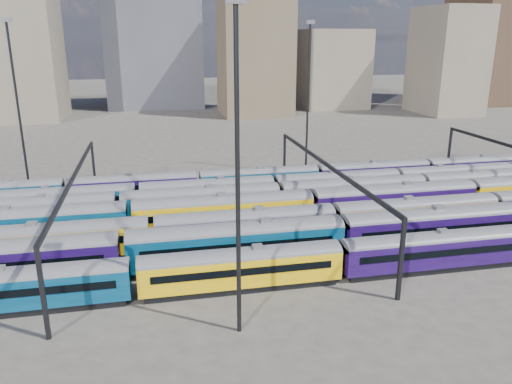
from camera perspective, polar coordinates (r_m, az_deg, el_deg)
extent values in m
plane|color=#443E3A|center=(62.39, -0.92, -4.28)|extent=(500.00, 500.00, 0.00)
cube|color=black|center=(49.21, -25.42, -11.82)|extent=(18.15, 2.35, 0.67)
cube|color=#053250|center=(48.45, -25.68, -10.03)|extent=(19.11, 2.77, 2.77)
cylinder|color=#4C4C51|center=(47.88, -25.89, -8.55)|extent=(19.11, 2.77, 2.77)
cube|color=black|center=(47.09, -26.11, -10.44)|extent=(16.81, 0.06, 0.72)
cube|color=black|center=(49.54, -25.37, -8.96)|extent=(16.81, 0.06, 0.72)
cube|color=slate|center=(47.58, -26.01, -7.75)|extent=(0.96, 0.86, 0.33)
cube|color=black|center=(48.23, -1.68, -10.62)|extent=(18.15, 2.35, 0.67)
cube|color=#CF9C08|center=(47.46, -1.70, -8.78)|extent=(19.11, 2.77, 2.77)
cylinder|color=#4C4C51|center=(46.87, -1.72, -7.26)|extent=(19.11, 2.77, 2.77)
cube|color=black|center=(46.07, -1.39, -9.16)|extent=(16.81, 0.06, 0.72)
cube|color=black|center=(48.56, -2.00, -7.72)|extent=(16.81, 0.06, 0.72)
cube|color=slate|center=(46.57, -1.72, -6.43)|extent=(0.96, 0.86, 0.33)
cube|color=black|center=(54.84, 19.24, -8.06)|extent=(18.15, 2.35, 0.67)
cube|color=#170739|center=(54.16, 19.41, -6.41)|extent=(19.11, 2.77, 2.77)
cylinder|color=#4C4C51|center=(53.64, 19.56, -5.05)|extent=(19.11, 2.77, 2.77)
cube|color=black|center=(52.95, 20.22, -6.65)|extent=(16.81, 0.06, 0.72)
cube|color=black|center=(55.13, 18.71, -5.54)|extent=(16.81, 0.06, 0.72)
cube|color=slate|center=(53.38, 19.64, -4.31)|extent=(0.96, 0.86, 0.33)
cube|color=black|center=(54.22, -27.12, -9.29)|extent=(21.19, 2.75, 0.78)
cube|color=black|center=(54.72, -27.05, -6.29)|extent=(19.63, 0.06, 0.84)
cube|color=black|center=(52.69, -2.18, -8.03)|extent=(21.19, 2.75, 0.78)
cube|color=#053250|center=(51.87, -2.20, -6.02)|extent=(22.31, 3.23, 3.23)
cylinder|color=#4C4C51|center=(51.25, -2.22, -4.36)|extent=(22.31, 3.23, 3.23)
cube|color=black|center=(50.23, -1.89, -6.34)|extent=(19.63, 0.06, 0.84)
cube|color=black|center=(53.21, -2.51, -4.96)|extent=(19.63, 0.06, 0.84)
cube|color=slate|center=(50.94, -2.23, -3.46)|extent=(1.12, 1.00, 0.39)
cube|color=black|center=(60.51, 19.84, -5.66)|extent=(21.19, 2.75, 0.78)
cube|color=#170739|center=(59.80, 20.03, -3.88)|extent=(22.31, 3.23, 3.23)
cylinder|color=#4C4C51|center=(59.26, 20.19, -2.42)|extent=(22.31, 3.23, 3.23)
cube|color=black|center=(58.38, 20.89, -4.08)|extent=(19.63, 0.06, 0.84)
cube|color=black|center=(60.96, 19.27, -3.01)|extent=(19.63, 0.06, 0.84)
cube|color=slate|center=(59.00, 20.27, -1.63)|extent=(1.12, 1.00, 0.39)
cube|color=black|center=(57.77, -22.28, -7.07)|extent=(19.40, 2.52, 0.71)
cube|color=#CF9C08|center=(57.08, -22.48, -5.38)|extent=(20.42, 2.96, 2.96)
cylinder|color=#4C4C51|center=(56.56, -22.65, -4.00)|extent=(20.42, 2.96, 2.96)
cube|color=black|center=(55.59, -22.78, -5.63)|extent=(17.97, 0.06, 0.77)
cube|color=black|center=(58.33, -22.28, -4.51)|extent=(17.97, 0.06, 0.77)
cube|color=slate|center=(56.30, -22.74, -3.25)|extent=(1.02, 0.92, 0.36)
cube|color=black|center=(57.50, -1.17, -5.82)|extent=(19.40, 2.52, 0.71)
cube|color=#170739|center=(56.81, -1.18, -4.12)|extent=(20.42, 2.96, 2.96)
cylinder|color=#4C4C51|center=(56.29, -1.19, -2.71)|extent=(20.42, 2.96, 2.96)
cube|color=black|center=(55.30, -0.89, -4.33)|extent=(17.97, 0.06, 0.77)
cube|color=black|center=(58.06, -1.46, -3.26)|extent=(17.97, 0.06, 0.77)
cube|color=slate|center=(56.02, -1.19, -1.95)|extent=(1.02, 0.92, 0.36)
cube|color=black|center=(64.48, 17.55, -4.05)|extent=(19.40, 2.52, 0.71)
cube|color=#CF9C08|center=(63.87, 17.70, -2.51)|extent=(20.42, 2.96, 2.96)
cylinder|color=#4C4C51|center=(63.40, 17.82, -1.25)|extent=(20.42, 2.96, 2.96)
cube|color=black|center=(62.53, 18.39, -2.65)|extent=(17.97, 0.06, 0.77)
cube|color=black|center=(64.98, 17.09, -1.79)|extent=(17.97, 0.06, 0.77)
cube|color=slate|center=(63.17, 17.88, -0.57)|extent=(1.02, 0.92, 0.36)
cube|color=black|center=(62.95, -24.38, -5.32)|extent=(20.75, 2.69, 0.76)
cube|color=#053250|center=(62.28, -24.60, -3.64)|extent=(21.84, 3.17, 3.17)
cylinder|color=#4C4C51|center=(61.78, -24.78, -2.27)|extent=(21.84, 3.17, 3.17)
cube|color=black|center=(60.69, -24.95, -3.83)|extent=(19.22, 0.06, 0.82)
cube|color=black|center=(63.63, -24.35, -2.82)|extent=(19.22, 0.06, 0.82)
cube|color=slate|center=(61.52, -24.87, -1.53)|extent=(1.09, 0.98, 0.38)
cube|color=black|center=(61.80, -3.64, -4.15)|extent=(20.75, 2.69, 0.76)
cube|color=#CF9C08|center=(61.11, -3.68, -2.43)|extent=(21.84, 3.17, 3.17)
cylinder|color=#4C4C51|center=(60.60, -3.70, -1.02)|extent=(21.84, 3.17, 3.17)
cube|color=black|center=(59.49, -3.46, -2.60)|extent=(19.22, 0.06, 0.82)
cube|color=black|center=(62.49, -3.90, -1.62)|extent=(19.22, 0.06, 0.82)
cube|color=slate|center=(60.34, -3.72, -0.26)|extent=(1.09, 0.98, 0.38)
cube|color=black|center=(68.42, 15.30, -2.60)|extent=(20.75, 2.69, 0.76)
cube|color=#170739|center=(67.80, 15.43, -1.04)|extent=(21.84, 3.17, 3.17)
cylinder|color=#4C4C51|center=(67.34, 15.54, 0.24)|extent=(21.84, 3.17, 3.17)
cube|color=black|center=(66.35, 16.08, -1.15)|extent=(19.22, 0.06, 0.82)
cube|color=black|center=(69.05, 14.86, -0.33)|extent=(19.22, 0.06, 0.82)
cube|color=slate|center=(67.11, 15.60, 0.93)|extent=(1.09, 0.98, 0.38)
cube|color=black|center=(67.71, -24.24, -3.78)|extent=(19.42, 2.52, 0.72)
cube|color=#170739|center=(67.12, -24.43, -2.31)|extent=(20.44, 2.96, 2.96)
cylinder|color=#4C4C51|center=(66.68, -24.59, -1.11)|extent=(20.44, 2.96, 2.96)
cube|color=black|center=(65.63, -24.73, -2.45)|extent=(17.99, 0.06, 0.77)
cube|color=black|center=(68.41, -24.22, -1.62)|extent=(17.99, 0.06, 0.77)
cube|color=slate|center=(66.46, -24.67, -0.47)|extent=(1.02, 0.92, 0.36)
cube|color=black|center=(66.21, -6.21, -2.76)|extent=(19.42, 2.52, 0.72)
cube|color=#053250|center=(65.61, -6.26, -1.25)|extent=(20.44, 2.96, 2.96)
cylinder|color=#4C4C51|center=(65.16, -6.30, -0.01)|extent=(20.44, 2.96, 2.96)
cube|color=black|center=(64.08, -6.13, -1.36)|extent=(17.99, 0.06, 0.77)
cube|color=black|center=(66.93, -6.40, -0.56)|extent=(17.99, 0.06, 0.77)
cube|color=slate|center=(64.94, -6.32, 0.65)|extent=(1.02, 0.92, 0.36)
cube|color=black|center=(71.20, 10.88, -1.54)|extent=(19.42, 2.52, 0.72)
cube|color=#170739|center=(70.64, 10.96, -0.12)|extent=(20.44, 2.96, 2.96)
cylinder|color=#4C4C51|center=(70.22, 11.03, 1.03)|extent=(20.44, 2.96, 2.96)
cube|color=black|center=(69.22, 11.45, -0.20)|extent=(17.99, 0.06, 0.77)
cube|color=black|center=(71.86, 10.53, 0.50)|extent=(17.99, 0.06, 0.77)
cube|color=slate|center=(70.01, 11.07, 1.65)|extent=(1.02, 0.92, 0.36)
cube|color=black|center=(81.48, 24.68, -0.44)|extent=(19.42, 2.52, 0.72)
cube|color=#053250|center=(80.99, 24.84, 0.80)|extent=(20.44, 2.96, 2.96)
cylinder|color=#4C4C51|center=(80.63, 24.97, 1.81)|extent=(20.44, 2.96, 2.96)
cube|color=black|center=(79.76, 25.50, 0.74)|extent=(17.99, 0.06, 0.77)
cube|color=black|center=(82.06, 24.26, 1.33)|extent=(17.99, 0.06, 0.77)
cube|color=slate|center=(80.44, 25.04, 2.35)|extent=(1.02, 0.92, 0.36)
cube|color=black|center=(71.73, -21.00, -2.29)|extent=(17.74, 2.30, 0.65)
cube|color=#053250|center=(71.22, -21.14, -1.01)|extent=(18.68, 2.71, 2.71)
cylinder|color=#4C4C51|center=(70.84, -21.26, 0.03)|extent=(18.68, 2.71, 2.71)
cube|color=black|center=(69.83, -21.34, -1.10)|extent=(16.44, 0.06, 0.70)
cube|color=black|center=(72.42, -21.01, -0.43)|extent=(16.44, 0.06, 0.70)
cube|color=slate|center=(70.64, -21.32, 0.59)|extent=(0.93, 0.84, 0.33)
cube|color=black|center=(71.05, -5.51, -1.36)|extent=(17.74, 2.30, 0.65)
cube|color=#CF9C08|center=(70.54, -5.55, -0.07)|extent=(18.68, 2.71, 2.71)
cylinder|color=#4C4C51|center=(70.15, -5.58, 0.99)|extent=(18.68, 2.71, 2.71)
cube|color=black|center=(69.14, -5.43, -0.14)|extent=(16.44, 0.06, 0.70)
cube|color=black|center=(71.75, -5.68, 0.50)|extent=(16.44, 0.06, 0.70)
cube|color=slate|center=(69.96, -5.60, 1.56)|extent=(0.93, 0.84, 0.33)
cube|color=black|center=(75.47, 9.18, -0.39)|extent=(17.74, 2.30, 0.65)
cube|color=#170739|center=(74.99, 9.24, 0.83)|extent=(18.68, 2.71, 2.71)
cylinder|color=#4C4C51|center=(74.62, 9.29, 1.83)|extent=(18.68, 2.71, 2.71)
cube|color=black|center=(73.67, 9.63, 0.78)|extent=(16.44, 0.06, 0.70)
cube|color=black|center=(76.13, 8.89, 1.35)|extent=(16.44, 0.06, 0.70)
cube|color=slate|center=(74.44, 9.32, 2.37)|extent=(0.93, 0.84, 0.33)
cube|color=black|center=(84.18, 21.54, 0.45)|extent=(17.74, 2.30, 0.65)
cube|color=#CF9C08|center=(83.74, 21.66, 1.55)|extent=(18.68, 2.71, 2.71)
cylinder|color=#4C4C51|center=(83.42, 21.76, 2.44)|extent=(18.68, 2.71, 2.71)
cube|color=black|center=(82.57, 22.20, 1.51)|extent=(16.44, 0.06, 0.70)
cube|color=black|center=(84.77, 21.19, 2.01)|extent=(16.44, 0.06, 0.70)
cube|color=slate|center=(83.25, 21.82, 2.92)|extent=(0.93, 0.84, 0.33)
cube|color=black|center=(75.52, -13.70, -0.66)|extent=(17.28, 2.24, 0.64)
cube|color=#170739|center=(75.05, -13.78, 0.53)|extent=(18.19, 2.64, 2.64)
cylinder|color=#4C4C51|center=(74.69, -13.86, 1.50)|extent=(18.19, 2.64, 2.64)
cube|color=black|center=(73.67, -13.82, 0.47)|extent=(16.01, 0.06, 0.68)
cube|color=black|center=(76.25, -13.78, 1.04)|extent=(16.01, 0.06, 0.68)
cube|color=slate|center=(74.51, -13.89, 2.02)|extent=(0.91, 0.82, 0.32)
cube|color=black|center=(77.07, 0.38, 0.20)|extent=(17.28, 2.24, 0.64)
cube|color=#053250|center=(76.61, 0.38, 1.37)|extent=(18.19, 2.64, 2.64)
cylinder|color=#4C4C51|center=(76.26, 0.38, 2.32)|extent=(18.19, 2.64, 2.64)
cube|color=black|center=(75.26, 0.60, 1.33)|extent=(16.01, 0.06, 0.68)
cube|color=black|center=(77.78, 0.17, 1.86)|extent=(16.01, 0.06, 0.68)
cube|color=slate|center=(76.08, 0.38, 2.84)|extent=(0.91, 0.82, 0.32)
cube|color=black|center=(82.96, 13.17, 0.97)|extent=(17.28, 2.24, 0.64)
cube|color=#170739|center=(82.53, 13.24, 2.07)|extent=(18.19, 2.64, 2.64)
cylinder|color=#4C4C51|center=(82.21, 13.31, 2.95)|extent=(18.19, 2.64, 2.64)
cube|color=black|center=(81.28, 13.65, 2.04)|extent=(16.01, 0.06, 0.68)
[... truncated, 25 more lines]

